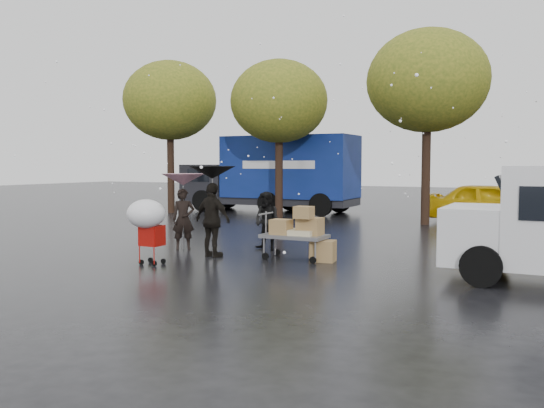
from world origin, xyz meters
The scene contains 13 objects.
ground centered at (0.00, 0.00, 0.00)m, with size 90.00×90.00×0.00m, color black.
person_pink centered at (-1.85, 0.90, 0.80)m, with size 0.58×0.38×1.59m, color black.
person_middle centered at (0.13, 1.84, 0.76)m, with size 0.74×0.57×1.52m, color black.
person_black centered at (-0.50, 0.21, 0.89)m, with size 1.05×0.44×1.79m, color black.
umbrella_pink centered at (-1.85, 0.90, 1.83)m, with size 1.13×1.13×1.98m.
umbrella_black centered at (-0.50, 0.21, 2.03)m, with size 1.12×1.12×2.18m.
vendor_cart centered at (1.49, 0.74, 0.73)m, with size 1.52×0.80×1.27m.
shopping_cart centered at (-1.14, -1.44, 1.06)m, with size 0.84×0.84×1.46m.
blue_truck centered at (-4.97, 12.44, 1.76)m, with size 8.30×2.60×3.50m.
box_ground_near centered at (2.11, 0.80, 0.24)m, with size 0.54×0.43×0.49m, color olive.
box_ground_far centered at (1.91, 1.18, 0.18)m, with size 0.47×0.37×0.37m, color olive.
yellow_taxi centered at (4.67, 11.31, 0.77)m, with size 1.83×4.54×1.55m, color #E1B20B.
tree_row centered at (-0.47, 10.00, 5.02)m, with size 21.60×4.40×7.12m.
Camera 1 is at (6.93, -11.41, 2.24)m, focal length 38.00 mm.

